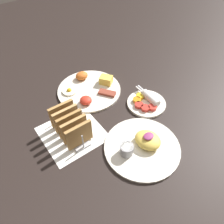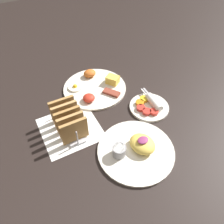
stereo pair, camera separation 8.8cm
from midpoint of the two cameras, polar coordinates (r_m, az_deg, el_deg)
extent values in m
plane|color=black|center=(0.89, -3.24, -2.23)|extent=(3.00, 3.00, 0.00)
cube|color=white|center=(0.87, -13.20, -5.56)|extent=(0.22, 0.22, 0.00)
cylinder|color=silver|center=(1.02, -8.43, 5.58)|extent=(0.29, 0.29, 0.01)
cube|color=#E5C64C|center=(1.03, -4.02, 8.24)|extent=(0.07, 0.07, 0.04)
ellipsoid|color=#C66023|center=(1.08, -10.27, 9.22)|extent=(0.06, 0.05, 0.03)
cylinder|color=#F4EACC|center=(1.02, -13.50, 5.19)|extent=(0.06, 0.06, 0.01)
sphere|color=yellow|center=(1.02, -13.56, 5.45)|extent=(0.02, 0.02, 0.02)
ellipsoid|color=red|center=(0.95, -9.52, 2.88)|extent=(0.05, 0.05, 0.03)
cube|color=brown|center=(0.98, -3.84, 4.87)|extent=(0.07, 0.08, 0.01)
cylinder|color=silver|center=(0.95, 6.37, 2.11)|extent=(0.17, 0.17, 0.01)
cylinder|color=gold|center=(0.97, 4.79, 4.01)|extent=(0.04, 0.04, 0.01)
cylinder|color=orange|center=(0.95, 3.91, 2.94)|extent=(0.04, 0.04, 0.01)
cylinder|color=red|center=(0.92, 4.38, 1.65)|extent=(0.04, 0.04, 0.01)
cylinder|color=red|center=(0.91, 5.99, 0.86)|extent=(0.04, 0.04, 0.01)
cylinder|color=red|center=(0.92, 7.86, 1.03)|extent=(0.04, 0.04, 0.01)
cylinder|color=white|center=(0.95, 7.48, 3.49)|extent=(0.04, 0.09, 0.03)
cube|color=silver|center=(0.99, 4.66, 5.75)|extent=(0.01, 0.05, 0.00)
cube|color=silver|center=(0.99, 5.22, 5.99)|extent=(0.01, 0.05, 0.00)
cylinder|color=silver|center=(0.80, 4.72, -9.37)|extent=(0.28, 0.28, 0.01)
ellipsoid|color=#EAC651|center=(0.79, 6.23, -7.46)|extent=(0.11, 0.12, 0.04)
ellipsoid|color=#8C3366|center=(0.77, 6.36, -6.46)|extent=(0.04, 0.03, 0.01)
cylinder|color=#99999E|center=(0.77, 0.54, -9.95)|extent=(0.05, 0.05, 0.04)
cylinder|color=white|center=(0.75, 0.55, -9.28)|extent=(0.04, 0.04, 0.01)
cube|color=#B7B7BC|center=(0.86, -13.25, -5.38)|extent=(0.06, 0.18, 0.01)
cube|color=#AB7D45|center=(0.78, -11.76, -6.11)|extent=(0.10, 0.01, 0.10)
cube|color=#B1844B|center=(0.80, -12.83, -4.61)|extent=(0.10, 0.01, 0.10)
cube|color=#A4763E|center=(0.82, -13.85, -3.19)|extent=(0.10, 0.01, 0.10)
cube|color=tan|center=(0.84, -14.81, -1.84)|extent=(0.10, 0.01, 0.10)
cube|color=#A97B43|center=(0.87, -15.72, -0.55)|extent=(0.10, 0.01, 0.10)
cylinder|color=#B7B7BC|center=(0.78, -10.84, -7.80)|extent=(0.01, 0.01, 0.07)
cylinder|color=#B7B7BC|center=(0.89, -16.13, -0.34)|extent=(0.01, 0.01, 0.07)
camera|label=1|loc=(0.04, -92.87, -3.04)|focal=35.00mm
camera|label=2|loc=(0.04, 87.13, 3.04)|focal=35.00mm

